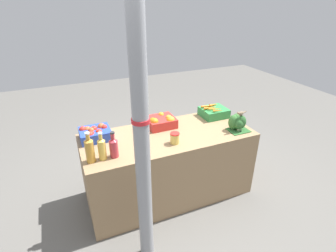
{
  "coord_description": "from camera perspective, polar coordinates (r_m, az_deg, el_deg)",
  "views": [
    {
      "loc": [
        -0.98,
        -2.28,
        2.12
      ],
      "look_at": [
        0.0,
        0.0,
        0.89
      ],
      "focal_mm": 28.0,
      "sensor_mm": 36.0,
      "label": 1
    }
  ],
  "objects": [
    {
      "name": "ground_plane",
      "position": [
        3.26,
        0.0,
        -14.12
      ],
      "size": [
        10.0,
        10.0,
        0.0
      ],
      "primitive_type": "plane",
      "color": "#605E59"
    },
    {
      "name": "market_table",
      "position": [
        3.02,
        0.0,
        -8.43
      ],
      "size": [
        1.83,
        0.78,
        0.79
      ],
      "primitive_type": "cube",
      "color": "#937551",
      "rests_on": "ground_plane"
    },
    {
      "name": "support_pole",
      "position": [
        1.86,
        -5.83,
        -1.76
      ],
      "size": [
        0.13,
        0.13,
        2.48
      ],
      "color": "gray",
      "rests_on": "ground_plane"
    },
    {
      "name": "apple_crate",
      "position": [
        2.81,
        -15.7,
        -1.46
      ],
      "size": [
        0.31,
        0.27,
        0.14
      ],
      "color": "#2847B7",
      "rests_on": "market_table"
    },
    {
      "name": "orange_crate",
      "position": [
        2.95,
        -1.41,
        0.99
      ],
      "size": [
        0.31,
        0.27,
        0.14
      ],
      "color": "red",
      "rests_on": "market_table"
    },
    {
      "name": "carrot_crate",
      "position": [
        3.26,
        9.9,
        3.03
      ],
      "size": [
        0.31,
        0.28,
        0.14
      ],
      "color": "#2D8442",
      "rests_on": "market_table"
    },
    {
      "name": "broccoli_pile",
      "position": [
        2.96,
        14.9,
        0.82
      ],
      "size": [
        0.22,
        0.2,
        0.19
      ],
      "color": "#2D602D",
      "rests_on": "market_table"
    },
    {
      "name": "juice_bottle_amber",
      "position": [
        2.4,
        -16.7,
        -4.95
      ],
      "size": [
        0.08,
        0.08,
        0.29
      ],
      "color": "gold",
      "rests_on": "market_table"
    },
    {
      "name": "juice_bottle_golden",
      "position": [
        2.42,
        -14.2,
        -4.71
      ],
      "size": [
        0.07,
        0.07,
        0.27
      ],
      "color": "gold",
      "rests_on": "market_table"
    },
    {
      "name": "juice_bottle_ruby",
      "position": [
        2.44,
        -11.75,
        -4.45
      ],
      "size": [
        0.08,
        0.08,
        0.25
      ],
      "color": "#B2333D",
      "rests_on": "market_table"
    },
    {
      "name": "pickle_jar",
      "position": [
        2.62,
        1.48,
        -2.64
      ],
      "size": [
        0.09,
        0.09,
        0.11
      ],
      "color": "#DBBC56",
      "rests_on": "market_table"
    },
    {
      "name": "sparrow_bird",
      "position": [
        2.89,
        15.53,
        2.69
      ],
      "size": [
        0.14,
        0.04,
        0.05
      ],
      "rotation": [
        0.0,
        0.0,
        -3.03
      ],
      "color": "#4C3D2D",
      "rests_on": "broccoli_pile"
    }
  ]
}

